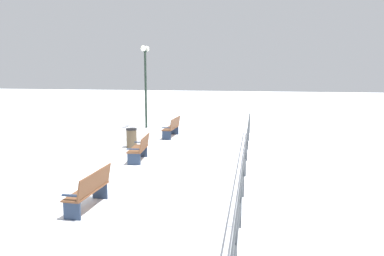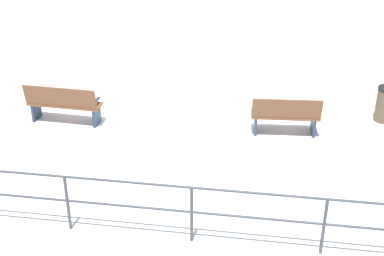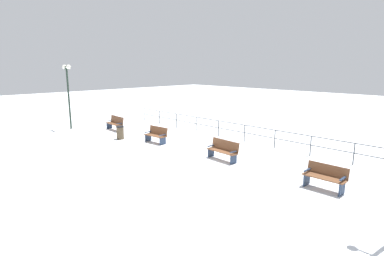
% 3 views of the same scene
% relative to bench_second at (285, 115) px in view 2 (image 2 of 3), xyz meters
% --- Properties ---
extents(ground_plane, '(80.00, 80.00, 0.00)m').
position_rel_bench_second_xyz_m(ground_plane, '(0.04, 2.34, -0.45)').
color(ground_plane, white).
rests_on(ground_plane, ground).
extents(bench_second, '(0.66, 1.43, 0.89)m').
position_rel_bench_second_xyz_m(bench_second, '(0.00, 0.00, 0.00)').
color(bench_second, brown).
rests_on(bench_second, ground).
extents(bench_third, '(0.57, 1.61, 0.91)m').
position_rel_bench_second_xyz_m(bench_third, '(-0.19, 4.67, 0.02)').
color(bench_third, brown).
rests_on(bench_third, ground).
extents(waterfront_railing, '(0.05, 17.33, 0.98)m').
position_rel_bench_second_xyz_m(waterfront_railing, '(-3.66, 2.34, 0.22)').
color(waterfront_railing, '#383D42').
rests_on(waterfront_railing, ground).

